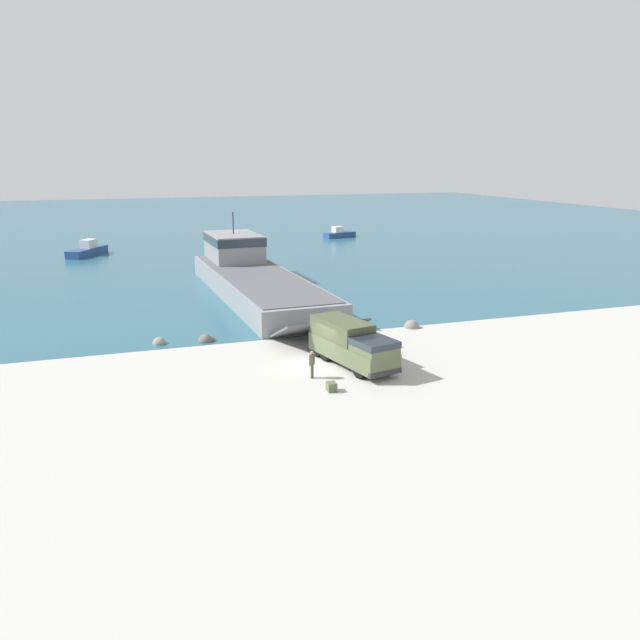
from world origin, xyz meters
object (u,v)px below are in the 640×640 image
at_px(military_truck, 352,343).
at_px(soldier_on_ramp, 312,362).
at_px(moored_boat_a, 87,250).
at_px(cargo_crate, 332,387).
at_px(moored_boat_b, 339,234).
at_px(landing_craft, 252,274).

bearing_deg(military_truck, soldier_on_ramp, -77.44).
relative_size(soldier_on_ramp, moored_boat_a, 0.23).
relative_size(soldier_on_ramp, cargo_crate, 2.75).
height_order(military_truck, moored_boat_b, military_truck).
xyz_separation_m(landing_craft, military_truck, (1.16, -25.14, -0.31)).
distance_m(military_truck, cargo_crate, 5.13).
distance_m(soldier_on_ramp, moored_boat_a, 59.86).
relative_size(landing_craft, cargo_crate, 53.72).
bearing_deg(moored_boat_b, moored_boat_a, -92.93).
bearing_deg(military_truck, cargo_crate, -47.85).
xyz_separation_m(military_truck, cargo_crate, (-2.87, -4.07, -1.22)).
xyz_separation_m(moored_boat_b, cargo_crate, (-25.88, -68.76, -0.36)).
bearing_deg(soldier_on_ramp, military_truck, 58.85).
bearing_deg(military_truck, moored_boat_a, -175.25).
relative_size(military_truck, moored_boat_b, 1.32).
xyz_separation_m(moored_boat_a, moored_boat_b, (40.76, 8.15, -0.10)).
bearing_deg(military_truck, landing_craft, 169.96).
relative_size(moored_boat_b, cargo_crate, 9.17).
xyz_separation_m(landing_craft, moored_boat_a, (-16.59, 31.40, -1.07)).
height_order(landing_craft, moored_boat_a, landing_craft).
bearing_deg(cargo_crate, moored_boat_a, 103.79).
bearing_deg(cargo_crate, landing_craft, 86.65).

